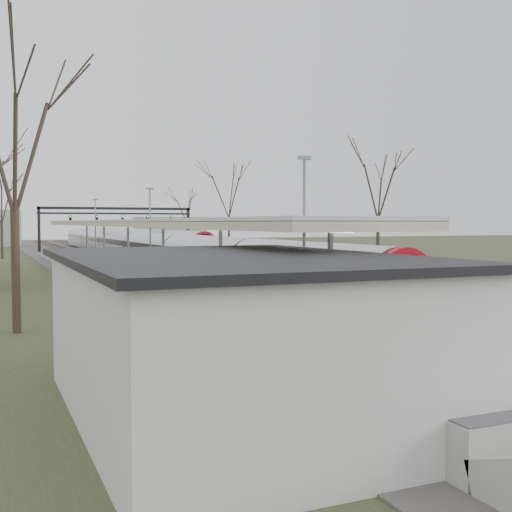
{
  "coord_description": "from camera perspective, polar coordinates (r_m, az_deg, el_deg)",
  "views": [
    {
      "loc": [
        -17.11,
        -4.02,
        3.97
      ],
      "look_at": [
        -2.28,
        30.44,
        2.0
      ],
      "focal_mm": 45.0,
      "sensor_mm": 36.0,
      "label": 1
    }
  ],
  "objects": [
    {
      "name": "track_bed",
      "position": [
        61.65,
        -6.86,
        -0.65
      ],
      "size": [
        24.0,
        160.0,
        0.22
      ],
      "color": "#474442",
      "rests_on": "ground"
    },
    {
      "name": "platform",
      "position": [
        42.44,
        -12.26,
        -1.75
      ],
      "size": [
        3.5,
        69.0,
        1.0
      ],
      "primitive_type": "cube",
      "color": "#9E9B93",
      "rests_on": "ground"
    },
    {
      "name": "canopy",
      "position": [
        37.87,
        -11.01,
        2.89
      ],
      "size": [
        4.1,
        50.0,
        3.11
      ],
      "color": "slate",
      "rests_on": "platform"
    },
    {
      "name": "station_building",
      "position": [
        13.09,
        -2.26,
        -7.42
      ],
      "size": [
        6.0,
        9.0,
        3.2
      ],
      "primitive_type": "cube",
      "color": "silver",
      "rests_on": "ground"
    },
    {
      "name": "signal_gantry",
      "position": [
        90.7,
        -12.24,
        3.53
      ],
      "size": [
        21.0,
        0.59,
        6.08
      ],
      "color": "black",
      "rests_on": "ground"
    },
    {
      "name": "tree_west_near",
      "position": [
        24.27,
        -20.8,
        10.67
      ],
      "size": [
        5.0,
        5.0,
        10.3
      ],
      "color": "#2D231C",
      "rests_on": "ground"
    },
    {
      "name": "tree_east_far",
      "position": [
        55.65,
        10.83,
        6.37
      ],
      "size": [
        5.0,
        5.0,
        10.3
      ],
      "color": "#2D231C",
      "rests_on": "ground"
    },
    {
      "name": "train_near",
      "position": [
        66.26,
        -10.53,
        0.8
      ],
      "size": [
        2.62,
        90.21,
        3.05
      ],
      "color": "#AEB0B8",
      "rests_on": "ground"
    },
    {
      "name": "train_far",
      "position": [
        103.42,
        -11.22,
        1.56
      ],
      "size": [
        2.62,
        75.21,
        3.05
      ],
      "color": "#AEB0B8",
      "rests_on": "ground"
    },
    {
      "name": "passenger",
      "position": [
        16.16,
        7.01,
        -4.28
      ],
      "size": [
        0.66,
        0.79,
        1.85
      ],
      "primitive_type": "imported",
      "rotation": [
        0.0,
        0.0,
        1.18
      ],
      "color": "#293A51",
      "rests_on": "platform"
    }
  ]
}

